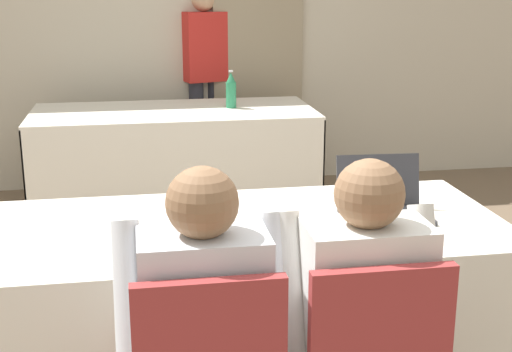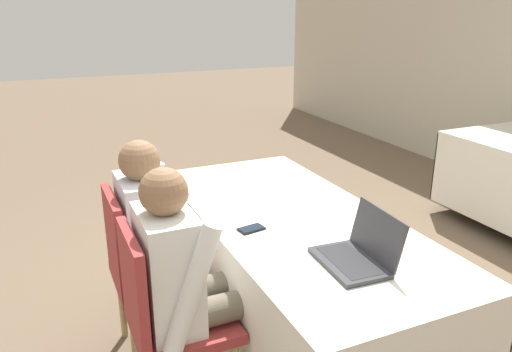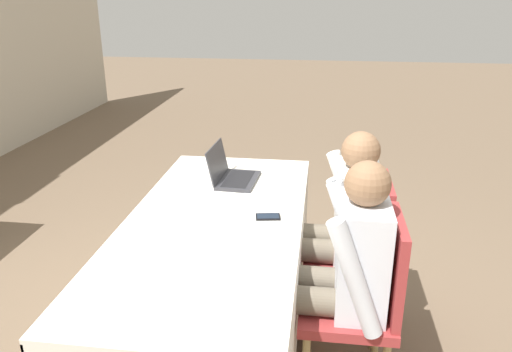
{
  "view_description": "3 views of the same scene",
  "coord_description": "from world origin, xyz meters",
  "views": [
    {
      "loc": [
        -0.4,
        -2.55,
        1.66
      ],
      "look_at": [
        0.0,
        -0.22,
        1.0
      ],
      "focal_mm": 50.0,
      "sensor_mm": 36.0,
      "label": 1
    },
    {
      "loc": [
        2.09,
        -1.16,
        1.78
      ],
      "look_at": [
        0.0,
        -0.22,
        1.0
      ],
      "focal_mm": 35.0,
      "sensor_mm": 36.0,
      "label": 2
    },
    {
      "loc": [
        -2.25,
        -0.52,
        1.85
      ],
      "look_at": [
        0.0,
        -0.22,
        1.0
      ],
      "focal_mm": 35.0,
      "sensor_mm": 36.0,
      "label": 3
    }
  ],
  "objects": [
    {
      "name": "cell_phone",
      "position": [
        0.06,
        -0.27,
        0.76
      ],
      "size": [
        0.09,
        0.14,
        0.01
      ],
      "rotation": [
        0.0,
        0.0,
        0.17
      ],
      "color": "black",
      "rests_on": "conference_table_near"
    },
    {
      "name": "wall_back",
      "position": [
        0.0,
        3.26,
        1.35
      ],
      "size": [
        12.0,
        0.06,
        2.7
      ],
      "color": "beige",
      "rests_on": "ground_plane"
    },
    {
      "name": "curtain_panel",
      "position": [
        0.6,
        3.2,
        1.33
      ],
      "size": [
        0.73,
        0.04,
        2.65
      ],
      "color": "gray",
      "rests_on": "ground_plane"
    },
    {
      "name": "water_bottle",
      "position": [
        0.28,
        2.5,
        0.88
      ],
      "size": [
        0.07,
        0.07,
        0.27
      ],
      "color": "#288456",
      "rests_on": "conference_table_far"
    },
    {
      "name": "person_red_shirt",
      "position": [
        0.17,
        3.23,
        0.91
      ],
      "size": [
        0.38,
        0.29,
        1.59
      ],
      "rotation": [
        0.0,
        0.0,
        0.29
      ],
      "color": "#33333D",
      "rests_on": "ground_plane"
    },
    {
      "name": "paper_beside_laptop",
      "position": [
        0.31,
        -0.26,
        0.75
      ],
      "size": [
        0.26,
        0.33,
        0.0
      ],
      "rotation": [
        0.0,
        0.0,
        0.17
      ],
      "color": "white",
      "rests_on": "conference_table_near"
    },
    {
      "name": "laptop",
      "position": [
        0.55,
        0.0,
        0.8
      ],
      "size": [
        0.35,
        0.28,
        0.22
      ],
      "rotation": [
        0.0,
        0.0,
        -0.06
      ],
      "color": "#333338",
      "rests_on": "conference_table_near"
    },
    {
      "name": "person_checkered_shirt",
      "position": [
        -0.23,
        -0.65,
        0.67
      ],
      "size": [
        0.5,
        0.52,
        1.18
      ],
      "rotation": [
        0.0,
        0.0,
        3.14
      ],
      "color": "#665B4C",
      "rests_on": "ground_plane"
    },
    {
      "name": "person_white_shirt",
      "position": [
        0.23,
        -0.65,
        0.67
      ],
      "size": [
        0.5,
        0.52,
        1.18
      ],
      "rotation": [
        0.0,
        0.0,
        3.14
      ],
      "color": "#665B4C",
      "rests_on": "ground_plane"
    },
    {
      "name": "conference_table_near",
      "position": [
        0.0,
        0.0,
        0.58
      ],
      "size": [
        2.0,
        0.9,
        0.75
      ],
      "color": "white",
      "rests_on": "ground_plane"
    },
    {
      "name": "conference_table_far",
      "position": [
        -0.13,
        2.48,
        0.58
      ],
      "size": [
        2.0,
        0.9,
        0.75
      ],
      "color": "white",
      "rests_on": "ground_plane"
    }
  ]
}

